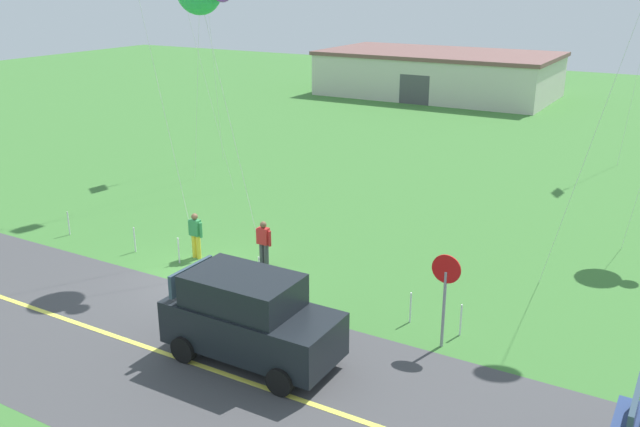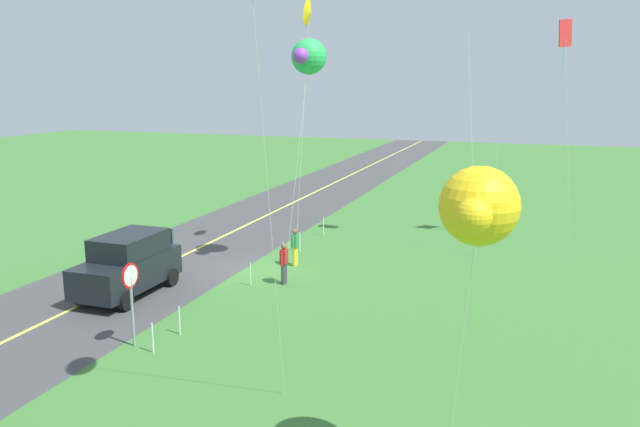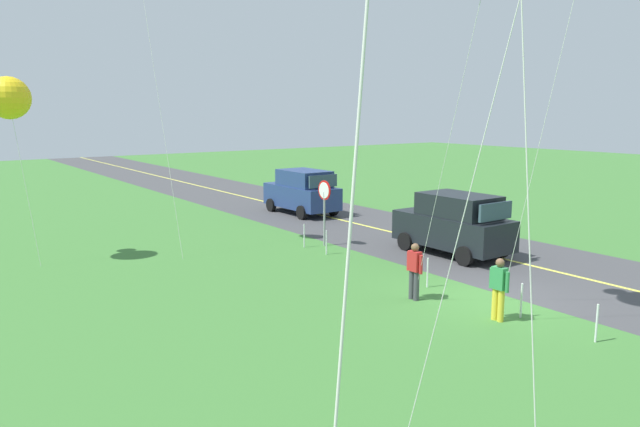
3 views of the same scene
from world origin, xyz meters
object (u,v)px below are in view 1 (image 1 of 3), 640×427
Objects in this scene: stop_sign at (445,283)px; person_adult_companion at (196,234)px; warehouse_distant at (438,74)px; car_suv_foreground at (250,317)px; person_adult_near at (264,243)px.

stop_sign reaches higher than person_adult_companion.
person_adult_companion is at bearing -81.58° from warehouse_distant.
stop_sign is (3.92, 2.99, 0.65)m from car_suv_foreground.
warehouse_distant reaches higher than stop_sign.
person_adult_near is (-6.91, 1.95, -0.94)m from stop_sign.
person_adult_near is (-3.00, 4.94, -0.29)m from car_suv_foreground.
stop_sign is at bearing -68.86° from warehouse_distant.
person_adult_near is 1.00× the size of person_adult_companion.
car_suv_foreground is 1.72× the size of stop_sign.
person_adult_near is 2.50m from person_adult_companion.
car_suv_foreground is 2.75× the size of person_adult_near.
car_suv_foreground is 2.75× the size of person_adult_companion.
warehouse_distant is (-14.81, 38.31, -0.05)m from stop_sign.
warehouse_distant is at bearing 104.78° from car_suv_foreground.
stop_sign is 41.08m from warehouse_distant.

